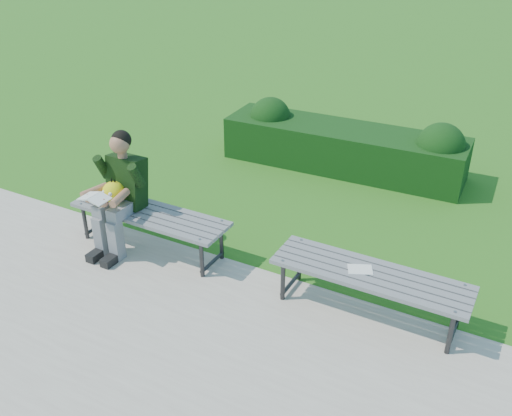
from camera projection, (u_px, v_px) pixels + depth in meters
The scene contains 7 objects.
ground at pixel (267, 272), 5.93m from camera, with size 80.00×80.00×0.00m.
walkway at pixel (167, 382), 4.57m from camera, with size 30.00×3.50×0.02m.
hedge at pixel (346, 145), 8.04m from camera, with size 3.42×0.97×0.89m.
bench_left at pixel (150, 217), 6.12m from camera, with size 1.80×0.50×0.46m.
bench_right at pixel (370, 278), 5.14m from camera, with size 1.80×0.50×0.46m.
seated_boy at pixel (119, 189), 6.03m from camera, with size 0.56×0.76×1.31m.
paper_sheet at pixel (360, 269), 5.16m from camera, with size 0.27×0.24×0.01m.
Camera 1 is at (2.22, -4.35, 3.44)m, focal length 40.00 mm.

